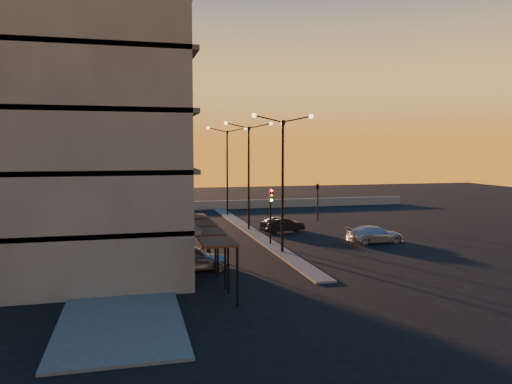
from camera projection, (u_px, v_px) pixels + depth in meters
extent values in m
plane|color=black|center=(282.00, 253.00, 34.21)|extent=(120.00, 120.00, 0.00)
cube|color=#4B4B49|center=(125.00, 249.00, 35.52)|extent=(5.00, 40.00, 0.12)
cube|color=#4B4B49|center=(249.00, 230.00, 43.86)|extent=(1.20, 36.00, 0.12)
cube|color=slate|center=(234.00, 205.00, 59.77)|extent=(44.00, 0.50, 1.00)
cylinder|color=#625C56|center=(63.00, 64.00, 31.66)|extent=(14.00, 14.00, 25.00)
cube|color=#625C56|center=(51.00, 49.00, 26.83)|extent=(14.00, 10.00, 25.00)
cylinder|color=black|center=(69.00, 234.00, 32.60)|extent=(14.16, 14.16, 2.40)
cube|color=black|center=(185.00, 207.00, 30.31)|extent=(0.15, 3.20, 1.20)
cylinder|color=black|center=(283.00, 188.00, 33.82)|extent=(0.18, 0.18, 9.00)
cube|color=black|center=(283.00, 123.00, 33.44)|extent=(0.25, 0.25, 0.35)
sphere|color=#FFE5B2|center=(254.00, 115.00, 32.92)|extent=(0.32, 0.32, 0.32)
sphere|color=#FFE5B2|center=(311.00, 116.00, 33.89)|extent=(0.32, 0.32, 0.32)
cylinder|color=black|center=(249.00, 179.00, 43.48)|extent=(0.18, 0.18, 9.00)
cube|color=black|center=(249.00, 129.00, 43.10)|extent=(0.25, 0.25, 0.35)
sphere|color=#FFE5B2|center=(226.00, 123.00, 42.58)|extent=(0.32, 0.32, 0.32)
sphere|color=#FFE5B2|center=(271.00, 124.00, 43.55)|extent=(0.32, 0.32, 0.32)
cylinder|color=black|center=(227.00, 174.00, 53.14)|extent=(0.18, 0.18, 9.00)
cube|color=black|center=(227.00, 132.00, 52.77)|extent=(0.25, 0.25, 0.35)
sphere|color=#FFE5B2|center=(208.00, 128.00, 52.24)|extent=(0.32, 0.32, 0.32)
sphere|color=#FFE5B2|center=(245.00, 128.00, 53.21)|extent=(0.32, 0.32, 0.32)
cylinder|color=black|center=(270.00, 224.00, 36.97)|extent=(0.12, 0.12, 3.20)
cube|color=black|center=(271.00, 195.00, 36.61)|extent=(0.28, 0.16, 1.00)
sphere|color=#FF0C05|center=(272.00, 191.00, 36.48)|extent=(0.20, 0.20, 0.20)
sphere|color=orange|center=(272.00, 195.00, 36.51)|extent=(0.20, 0.20, 0.20)
sphere|color=#0CFF26|center=(272.00, 200.00, 36.54)|extent=(0.20, 0.20, 0.20)
cylinder|color=black|center=(318.00, 207.00, 49.56)|extent=(0.12, 0.12, 2.80)
imported|color=black|center=(318.00, 189.00, 49.40)|extent=(0.13, 0.16, 0.80)
cylinder|color=black|center=(317.00, 202.00, 53.79)|extent=(0.12, 0.12, 2.80)
imported|color=black|center=(318.00, 186.00, 53.63)|extent=(0.42, 1.99, 0.80)
imported|color=#ACADB3|center=(193.00, 258.00, 29.33)|extent=(4.38, 1.81, 1.48)
imported|color=black|center=(282.00, 225.00, 42.90)|extent=(4.07, 2.26, 1.27)
imported|color=#AEAFB6|center=(375.00, 234.00, 38.02)|extent=(4.51, 1.98, 1.29)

